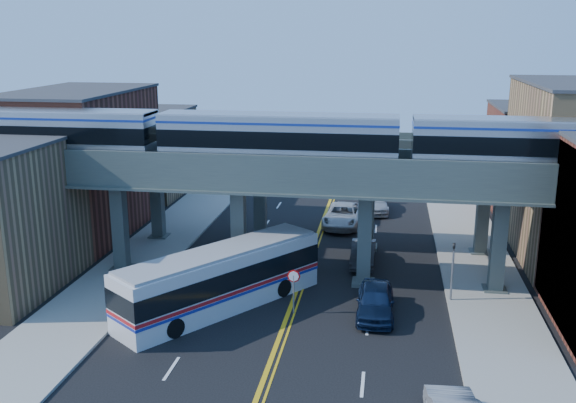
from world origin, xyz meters
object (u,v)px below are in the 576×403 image
(stop_sign, at_px, (294,284))
(car_lane_b, at_px, (363,253))
(transit_bus, at_px, (221,279))
(car_lane_c, at_px, (343,215))
(car_lane_a, at_px, (375,301))
(car_lane_d, at_px, (375,202))
(transit_train, at_px, (278,138))
(traffic_signal, at_px, (453,265))

(stop_sign, xyz_separation_m, car_lane_b, (3.51, 8.69, -1.00))
(transit_bus, bearing_deg, car_lane_c, 18.81)
(car_lane_a, xyz_separation_m, car_lane_d, (-0.58, 22.02, -0.07))
(transit_train, bearing_deg, transit_bus, -117.65)
(transit_train, xyz_separation_m, traffic_signal, (10.61, -2.00, -6.88))
(transit_train, xyz_separation_m, car_lane_d, (5.68, 17.48, -8.37))
(transit_bus, relative_size, car_lane_d, 2.18)
(car_lane_a, relative_size, car_lane_b, 1.11)
(transit_bus, relative_size, car_lane_b, 2.63)
(traffic_signal, relative_size, car_lane_c, 0.66)
(car_lane_a, bearing_deg, car_lane_b, 96.72)
(car_lane_a, height_order, car_lane_b, car_lane_a)
(car_lane_c, xyz_separation_m, car_lane_d, (2.47, 4.86, -0.06))
(car_lane_c, distance_m, car_lane_d, 5.45)
(transit_bus, bearing_deg, car_lane_d, 16.80)
(stop_sign, distance_m, transit_bus, 4.23)
(transit_train, distance_m, car_lane_b, 10.57)
(traffic_signal, relative_size, transit_bus, 0.34)
(car_lane_a, distance_m, car_lane_b, 8.30)
(stop_sign, relative_size, transit_bus, 0.22)
(car_lane_a, bearing_deg, traffic_signal, 29.81)
(stop_sign, relative_size, car_lane_d, 0.47)
(car_lane_d, bearing_deg, car_lane_b, -95.23)
(transit_bus, relative_size, car_lane_c, 1.95)
(stop_sign, distance_m, car_lane_b, 9.43)
(transit_bus, distance_m, car_lane_a, 8.82)
(transit_train, height_order, traffic_signal, transit_train)
(transit_train, xyz_separation_m, transit_bus, (-2.51, -4.79, -7.45))
(stop_sign, height_order, traffic_signal, traffic_signal)
(stop_sign, xyz_separation_m, traffic_signal, (8.90, 3.00, 0.54))
(traffic_signal, xyz_separation_m, car_lane_d, (-4.93, 19.48, -1.49))
(car_lane_b, bearing_deg, transit_train, -144.72)
(car_lane_a, bearing_deg, car_lane_c, 99.60)
(transit_train, xyz_separation_m, car_lane_a, (6.26, -4.54, -8.30))
(car_lane_d, bearing_deg, transit_train, -111.32)
(transit_train, bearing_deg, traffic_signal, -10.68)
(car_lane_c, bearing_deg, car_lane_a, -75.75)
(car_lane_b, distance_m, car_lane_d, 13.80)
(stop_sign, height_order, transit_bus, transit_bus)
(stop_sign, xyz_separation_m, car_lane_d, (3.97, 22.48, -0.95))
(transit_train, xyz_separation_m, car_lane_b, (5.22, 3.69, -8.42))
(stop_sign, relative_size, traffic_signal, 0.64)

